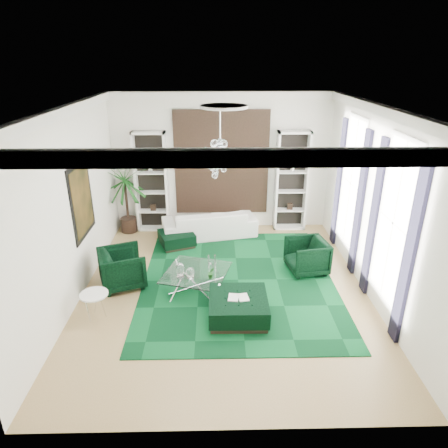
{
  "coord_description": "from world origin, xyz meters",
  "views": [
    {
      "loc": [
        -0.17,
        -7.36,
        4.64
      ],
      "look_at": [
        0.0,
        0.5,
        1.32
      ],
      "focal_mm": 32.0,
      "sensor_mm": 36.0,
      "label": 1
    }
  ],
  "objects_px": {
    "armchair_left": "(122,268)",
    "sofa": "(209,223)",
    "armchair_right": "(307,256)",
    "ottoman_side": "(177,239)",
    "palm": "(125,190)",
    "coffee_table": "(197,281)",
    "side_table": "(96,306)",
    "ottoman_front": "(238,308)"
  },
  "relations": [
    {
      "from": "armchair_left",
      "to": "sofa",
      "type": "bearing_deg",
      "value": -56.48
    },
    {
      "from": "sofa",
      "to": "armchair_right",
      "type": "xyz_separation_m",
      "value": [
        2.26,
        -2.07,
        0.02
      ]
    },
    {
      "from": "armchair_left",
      "to": "armchair_right",
      "type": "relative_size",
      "value": 1.07
    },
    {
      "from": "ottoman_side",
      "to": "palm",
      "type": "height_order",
      "value": "palm"
    },
    {
      "from": "coffee_table",
      "to": "palm",
      "type": "distance_m",
      "value": 3.88
    },
    {
      "from": "side_table",
      "to": "sofa",
      "type": "bearing_deg",
      "value": 60.46
    },
    {
      "from": "sofa",
      "to": "ottoman_front",
      "type": "relative_size",
      "value": 2.3
    },
    {
      "from": "sofa",
      "to": "palm",
      "type": "bearing_deg",
      "value": -20.1
    },
    {
      "from": "coffee_table",
      "to": "ottoman_front",
      "type": "distance_m",
      "value": 1.31
    },
    {
      "from": "ottoman_front",
      "to": "side_table",
      "type": "relative_size",
      "value": 2.08
    },
    {
      "from": "palm",
      "to": "sofa",
      "type": "bearing_deg",
      "value": -8.18
    },
    {
      "from": "ottoman_front",
      "to": "ottoman_side",
      "type": "bearing_deg",
      "value": 114.4
    },
    {
      "from": "ottoman_front",
      "to": "side_table",
      "type": "height_order",
      "value": "side_table"
    },
    {
      "from": "ottoman_front",
      "to": "palm",
      "type": "distance_m",
      "value": 5.15
    },
    {
      "from": "armchair_right",
      "to": "ottoman_front",
      "type": "relative_size",
      "value": 0.79
    },
    {
      "from": "armchair_left",
      "to": "armchair_right",
      "type": "distance_m",
      "value": 4.14
    },
    {
      "from": "sofa",
      "to": "ottoman_side",
      "type": "distance_m",
      "value": 1.08
    },
    {
      "from": "side_table",
      "to": "palm",
      "type": "distance_m",
      "value": 4.19
    },
    {
      "from": "sofa",
      "to": "side_table",
      "type": "height_order",
      "value": "sofa"
    },
    {
      "from": "side_table",
      "to": "palm",
      "type": "relative_size",
      "value": 0.22
    },
    {
      "from": "side_table",
      "to": "palm",
      "type": "xyz_separation_m",
      "value": [
        -0.17,
        4.08,
        0.97
      ]
    },
    {
      "from": "coffee_table",
      "to": "palm",
      "type": "height_order",
      "value": "palm"
    },
    {
      "from": "palm",
      "to": "ottoman_front",
      "type": "bearing_deg",
      "value": -55.13
    },
    {
      "from": "ottoman_front",
      "to": "armchair_left",
      "type": "bearing_deg",
      "value": 153.15
    },
    {
      "from": "armchair_right",
      "to": "side_table",
      "type": "distance_m",
      "value": 4.7
    },
    {
      "from": "side_table",
      "to": "armchair_left",
      "type": "bearing_deg",
      "value": 76.58
    },
    {
      "from": "armchair_left",
      "to": "ottoman_side",
      "type": "relative_size",
      "value": 1.1
    },
    {
      "from": "coffee_table",
      "to": "ottoman_front",
      "type": "xyz_separation_m",
      "value": [
        0.83,
        -1.01,
        0.0
      ]
    },
    {
      "from": "armchair_right",
      "to": "side_table",
      "type": "relative_size",
      "value": 1.64
    },
    {
      "from": "coffee_table",
      "to": "armchair_right",
      "type": "bearing_deg",
      "value": 16.47
    },
    {
      "from": "sofa",
      "to": "coffee_table",
      "type": "height_order",
      "value": "sofa"
    },
    {
      "from": "ottoman_front",
      "to": "side_table",
      "type": "bearing_deg",
      "value": 178.49
    },
    {
      "from": "ottoman_side",
      "to": "ottoman_front",
      "type": "height_order",
      "value": "ottoman_front"
    },
    {
      "from": "armchair_right",
      "to": "side_table",
      "type": "bearing_deg",
      "value": -78.66
    },
    {
      "from": "sofa",
      "to": "side_table",
      "type": "relative_size",
      "value": 4.78
    },
    {
      "from": "armchair_left",
      "to": "palm",
      "type": "relative_size",
      "value": 0.38
    },
    {
      "from": "armchair_left",
      "to": "coffee_table",
      "type": "relative_size",
      "value": 0.74
    },
    {
      "from": "armchair_right",
      "to": "coffee_table",
      "type": "bearing_deg",
      "value": -83.14
    },
    {
      "from": "sofa",
      "to": "armchair_right",
      "type": "height_order",
      "value": "armchair_right"
    },
    {
      "from": "armchair_right",
      "to": "ottoman_side",
      "type": "xyz_separation_m",
      "value": [
        -3.12,
        1.44,
        -0.21
      ]
    },
    {
      "from": "armchair_right",
      "to": "sofa",
      "type": "bearing_deg",
      "value": -141.98
    },
    {
      "from": "ottoman_front",
      "to": "palm",
      "type": "relative_size",
      "value": 0.45
    }
  ]
}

